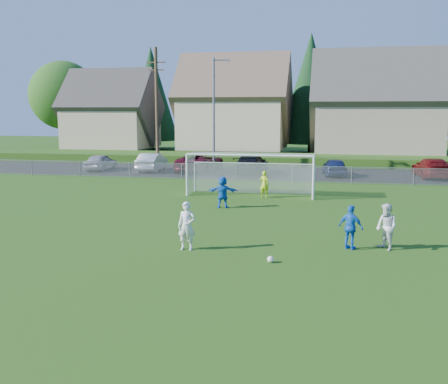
{
  "coord_description": "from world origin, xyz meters",
  "views": [
    {
      "loc": [
        4.57,
        -14.31,
        4.94
      ],
      "look_at": [
        0.0,
        8.0,
        1.4
      ],
      "focal_mm": 42.0,
      "sensor_mm": 36.0,
      "label": 1
    }
  ],
  "objects_px": {
    "goalkeeper": "(264,184)",
    "player_blue_a": "(351,227)",
    "car_a": "(101,162)",
    "car_c": "(200,162)",
    "player_white_b": "(386,227)",
    "car_e": "(335,167)",
    "car_d": "(251,164)",
    "soccer_goal": "(251,168)",
    "player_white_a": "(187,226)",
    "soccer_ball": "(270,259)",
    "car_b": "(152,162)",
    "player_blue_b": "(223,192)",
    "car_g": "(432,168)"
  },
  "relations": [
    {
      "from": "car_d",
      "to": "car_e",
      "type": "xyz_separation_m",
      "value": [
        6.47,
        -0.11,
        -0.08
      ]
    },
    {
      "from": "soccer_ball",
      "to": "player_blue_a",
      "type": "xyz_separation_m",
      "value": [
        2.62,
        2.27,
        0.69
      ]
    },
    {
      "from": "car_d",
      "to": "player_blue_a",
      "type": "bearing_deg",
      "value": 109.35
    },
    {
      "from": "car_e",
      "to": "car_g",
      "type": "relative_size",
      "value": 0.79
    },
    {
      "from": "player_blue_a",
      "to": "soccer_goal",
      "type": "height_order",
      "value": "soccer_goal"
    },
    {
      "from": "player_blue_b",
      "to": "car_b",
      "type": "xyz_separation_m",
      "value": [
        -9.08,
        15.06,
        -0.08
      ]
    },
    {
      "from": "car_g",
      "to": "player_white_a",
      "type": "bearing_deg",
      "value": 57.83
    },
    {
      "from": "car_d",
      "to": "soccer_goal",
      "type": "relative_size",
      "value": 0.7
    },
    {
      "from": "player_white_b",
      "to": "soccer_goal",
      "type": "xyz_separation_m",
      "value": [
        -6.59,
        11.3,
        0.79
      ]
    },
    {
      "from": "soccer_ball",
      "to": "player_white_a",
      "type": "bearing_deg",
      "value": 162.19
    },
    {
      "from": "car_c",
      "to": "player_white_b",
      "type": "bearing_deg",
      "value": 124.39
    },
    {
      "from": "car_c",
      "to": "soccer_goal",
      "type": "distance_m",
      "value": 12.49
    },
    {
      "from": "player_white_a",
      "to": "car_g",
      "type": "distance_m",
      "value": 26.54
    },
    {
      "from": "player_white_a",
      "to": "soccer_goal",
      "type": "bearing_deg",
      "value": 87.88
    },
    {
      "from": "car_a",
      "to": "car_d",
      "type": "bearing_deg",
      "value": -179.77
    },
    {
      "from": "soccer_ball",
      "to": "car_d",
      "type": "bearing_deg",
      "value": 100.09
    },
    {
      "from": "car_e",
      "to": "goalkeeper",
      "type": "bearing_deg",
      "value": 64.15
    },
    {
      "from": "player_white_b",
      "to": "car_g",
      "type": "height_order",
      "value": "player_white_b"
    },
    {
      "from": "car_e",
      "to": "player_blue_a",
      "type": "bearing_deg",
      "value": 85.01
    },
    {
      "from": "car_c",
      "to": "car_b",
      "type": "bearing_deg",
      "value": 9.64
    },
    {
      "from": "car_d",
      "to": "car_g",
      "type": "xyz_separation_m",
      "value": [
        13.56,
        0.2,
        -0.03
      ]
    },
    {
      "from": "goalkeeper",
      "to": "player_blue_a",
      "type": "bearing_deg",
      "value": 127.19
    },
    {
      "from": "car_a",
      "to": "car_c",
      "type": "relative_size",
      "value": 0.69
    },
    {
      "from": "soccer_goal",
      "to": "soccer_ball",
      "type": "bearing_deg",
      "value": -78.78
    },
    {
      "from": "soccer_ball",
      "to": "car_d",
      "type": "relative_size",
      "value": 0.04
    },
    {
      "from": "player_blue_a",
      "to": "car_c",
      "type": "distance_m",
      "value": 25.1
    },
    {
      "from": "player_blue_b",
      "to": "goalkeeper",
      "type": "xyz_separation_m",
      "value": [
        1.7,
        3.62,
        -0.05
      ]
    },
    {
      "from": "player_white_b",
      "to": "car_a",
      "type": "relative_size",
      "value": 0.42
    },
    {
      "from": "soccer_ball",
      "to": "soccer_goal",
      "type": "distance_m",
      "value": 14.09
    },
    {
      "from": "car_b",
      "to": "car_e",
      "type": "xyz_separation_m",
      "value": [
        14.77,
        -0.22,
        -0.06
      ]
    },
    {
      "from": "goalkeeper",
      "to": "soccer_ball",
      "type": "bearing_deg",
      "value": 112.6
    },
    {
      "from": "soccer_ball",
      "to": "player_blue_a",
      "type": "bearing_deg",
      "value": 40.92
    },
    {
      "from": "player_blue_a",
      "to": "car_c",
      "type": "xyz_separation_m",
      "value": [
        -11.25,
        22.44,
        0.0
      ]
    },
    {
      "from": "goalkeeper",
      "to": "car_a",
      "type": "relative_size",
      "value": 0.39
    },
    {
      "from": "player_white_b",
      "to": "soccer_goal",
      "type": "relative_size",
      "value": 0.23
    },
    {
      "from": "player_blue_a",
      "to": "player_white_a",
      "type": "bearing_deg",
      "value": 40.85
    },
    {
      "from": "player_white_a",
      "to": "player_white_b",
      "type": "xyz_separation_m",
      "value": [
        6.99,
        1.43,
        -0.04
      ]
    },
    {
      "from": "car_c",
      "to": "car_d",
      "type": "relative_size",
      "value": 1.11
    },
    {
      "from": "player_white_b",
      "to": "soccer_ball",
      "type": "bearing_deg",
      "value": -91.84
    },
    {
      "from": "player_blue_a",
      "to": "car_e",
      "type": "relative_size",
      "value": 0.4
    },
    {
      "from": "player_blue_a",
      "to": "car_g",
      "type": "xyz_separation_m",
      "value": [
        6.62,
        22.21,
        -0.07
      ]
    },
    {
      "from": "car_c",
      "to": "car_e",
      "type": "distance_m",
      "value": 10.79
    },
    {
      "from": "player_white_b",
      "to": "player_blue_a",
      "type": "height_order",
      "value": "player_white_b"
    },
    {
      "from": "player_blue_a",
      "to": "car_a",
      "type": "height_order",
      "value": "player_blue_a"
    },
    {
      "from": "car_a",
      "to": "car_c",
      "type": "height_order",
      "value": "car_c"
    },
    {
      "from": "player_blue_b",
      "to": "car_d",
      "type": "distance_m",
      "value": 14.97
    },
    {
      "from": "player_white_b",
      "to": "player_blue_a",
      "type": "bearing_deg",
      "value": -116.66
    },
    {
      "from": "soccer_ball",
      "to": "goalkeeper",
      "type": "relative_size",
      "value": 0.14
    },
    {
      "from": "car_c",
      "to": "car_e",
      "type": "bearing_deg",
      "value": -177.73
    },
    {
      "from": "soccer_ball",
      "to": "goalkeeper",
      "type": "distance_m",
      "value": 13.1
    }
  ]
}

